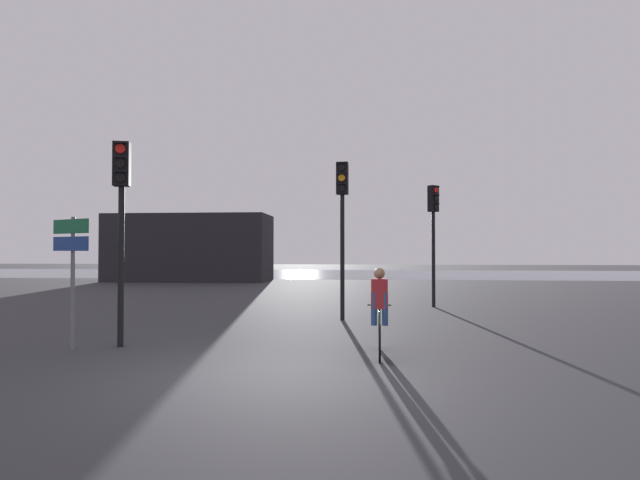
{
  "coord_description": "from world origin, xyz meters",
  "views": [
    {
      "loc": [
        1.54,
        -7.52,
        1.95
      ],
      "look_at": [
        0.5,
        5.0,
        2.2
      ],
      "focal_mm": 28.0,
      "sensor_mm": 36.0,
      "label": 1
    }
  ],
  "objects_px": {
    "distant_building": "(190,248)",
    "traffic_light_far_right": "(433,222)",
    "traffic_light_near_left": "(121,203)",
    "cyclist": "(379,312)",
    "direction_sign_post": "(72,258)",
    "traffic_light_center": "(342,210)"
  },
  "relations": [
    {
      "from": "traffic_light_far_right",
      "to": "direction_sign_post",
      "type": "distance_m",
      "value": 11.46
    },
    {
      "from": "traffic_light_near_left",
      "to": "direction_sign_post",
      "type": "bearing_deg",
      "value": 10.71
    },
    {
      "from": "traffic_light_center",
      "to": "traffic_light_far_right",
      "type": "relative_size",
      "value": 1.06
    },
    {
      "from": "cyclist",
      "to": "traffic_light_near_left",
      "type": "bearing_deg",
      "value": 176.21
    },
    {
      "from": "distant_building",
      "to": "cyclist",
      "type": "height_order",
      "value": "distant_building"
    },
    {
      "from": "distant_building",
      "to": "traffic_light_near_left",
      "type": "height_order",
      "value": "distant_building"
    },
    {
      "from": "traffic_light_center",
      "to": "direction_sign_post",
      "type": "xyz_separation_m",
      "value": [
        -5.14,
        -4.53,
        -1.26
      ]
    },
    {
      "from": "traffic_light_center",
      "to": "traffic_light_near_left",
      "type": "height_order",
      "value": "traffic_light_center"
    },
    {
      "from": "traffic_light_far_right",
      "to": "traffic_light_near_left",
      "type": "xyz_separation_m",
      "value": [
        -7.31,
        -7.63,
        -0.01
      ]
    },
    {
      "from": "distant_building",
      "to": "traffic_light_near_left",
      "type": "xyz_separation_m",
      "value": [
        5.99,
        -21.16,
        0.8
      ]
    },
    {
      "from": "distant_building",
      "to": "traffic_light_far_right",
      "type": "bearing_deg",
      "value": -45.5
    },
    {
      "from": "traffic_light_center",
      "to": "traffic_light_far_right",
      "type": "height_order",
      "value": "traffic_light_center"
    },
    {
      "from": "traffic_light_center",
      "to": "traffic_light_near_left",
      "type": "bearing_deg",
      "value": 49.98
    },
    {
      "from": "distant_building",
      "to": "direction_sign_post",
      "type": "distance_m",
      "value": 22.15
    },
    {
      "from": "traffic_light_far_right",
      "to": "traffic_light_center",
      "type": "bearing_deg",
      "value": 10.98
    },
    {
      "from": "traffic_light_near_left",
      "to": "direction_sign_post",
      "type": "distance_m",
      "value": 1.42
    },
    {
      "from": "distant_building",
      "to": "cyclist",
      "type": "distance_m",
      "value": 24.41
    },
    {
      "from": "traffic_light_near_left",
      "to": "distant_building",
      "type": "bearing_deg",
      "value": -88.08
    },
    {
      "from": "traffic_light_near_left",
      "to": "direction_sign_post",
      "type": "relative_size",
      "value": 1.59
    },
    {
      "from": "traffic_light_near_left",
      "to": "cyclist",
      "type": "bearing_deg",
      "value": 160.55
    },
    {
      "from": "traffic_light_center",
      "to": "traffic_light_far_right",
      "type": "bearing_deg",
      "value": -124.73
    },
    {
      "from": "traffic_light_center",
      "to": "direction_sign_post",
      "type": "bearing_deg",
      "value": 47.49
    }
  ]
}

